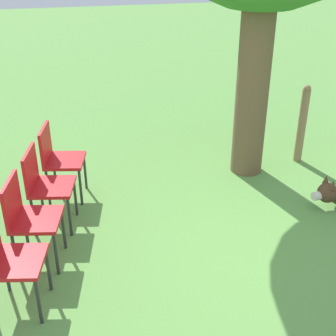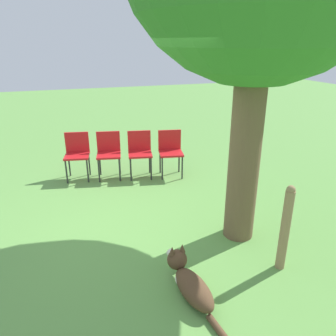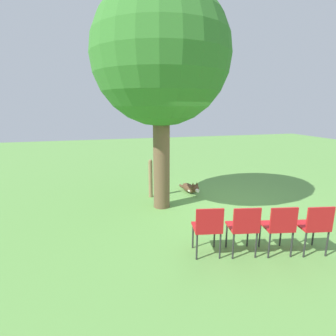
% 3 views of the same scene
% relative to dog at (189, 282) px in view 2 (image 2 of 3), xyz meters
% --- Properties ---
extents(ground_plane, '(30.00, 30.00, 0.00)m').
position_rel_dog_xyz_m(ground_plane, '(-1.30, -0.10, -0.14)').
color(ground_plane, '#609947').
extents(dog, '(1.16, 0.34, 0.40)m').
position_rel_dog_xyz_m(dog, '(0.00, 0.00, 0.00)').
color(dog, '#513823').
rests_on(dog, ground_plane).
extents(fence_post, '(0.11, 0.11, 1.05)m').
position_rel_dog_xyz_m(fence_post, '(-0.05, 1.16, 0.39)').
color(fence_post, '#937551').
rests_on(fence_post, ground_plane).
extents(red_chair_0, '(0.49, 0.51, 0.87)m').
position_rel_dog_xyz_m(red_chair_0, '(-3.55, -0.86, 0.38)').
color(red_chair_0, red).
rests_on(red_chair_0, ground_plane).
extents(red_chair_1, '(0.49, 0.51, 0.87)m').
position_rel_dog_xyz_m(red_chair_1, '(-3.42, -0.28, 0.38)').
color(red_chair_1, red).
rests_on(red_chair_1, ground_plane).
extents(red_chair_2, '(0.49, 0.51, 0.87)m').
position_rel_dog_xyz_m(red_chair_2, '(-3.29, 0.29, 0.38)').
color(red_chair_2, red).
rests_on(red_chair_2, ground_plane).
extents(red_chair_3, '(0.49, 0.51, 0.87)m').
position_rel_dog_xyz_m(red_chair_3, '(-3.15, 0.86, 0.38)').
color(red_chair_3, red).
rests_on(red_chair_3, ground_plane).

